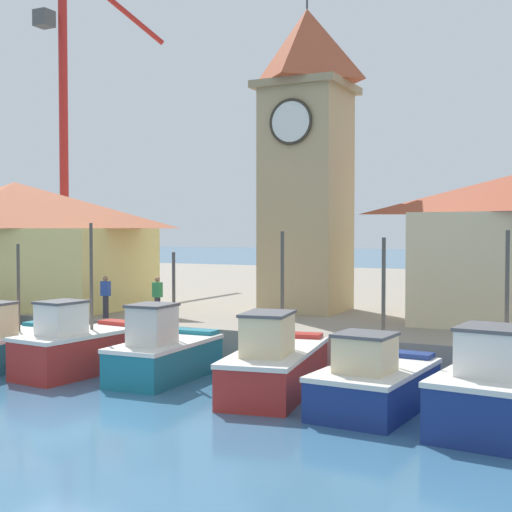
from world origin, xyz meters
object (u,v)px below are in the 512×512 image
at_px(dock_worker_near_tower, 106,296).
at_px(fishing_boat_left_inner, 6,344).
at_px(fishing_boat_mid_right, 275,365).
at_px(clock_tower, 307,151).
at_px(fishing_boat_center, 164,354).
at_px(port_crane_far, 67,161).
at_px(dock_worker_along_quay, 157,297).
at_px(fishing_boat_right_outer, 499,390).
at_px(fishing_boat_right_inner, 375,383).
at_px(warehouse_left, 15,242).
at_px(fishing_boat_mid_left, 78,347).

bearing_deg(dock_worker_near_tower, fishing_boat_left_inner, -93.24).
relative_size(fishing_boat_mid_right, clock_tower, 0.39).
distance_m(fishing_boat_left_inner, fishing_boat_center, 5.75).
relative_size(port_crane_far, dock_worker_along_quay, 12.63).
distance_m(port_crane_far, dock_worker_along_quay, 21.58).
bearing_deg(clock_tower, port_crane_far, 158.32).
distance_m(clock_tower, port_crane_far, 21.12).
relative_size(fishing_boat_right_outer, dock_worker_along_quay, 3.11).
relative_size(fishing_boat_center, fishing_boat_right_inner, 0.97).
bearing_deg(clock_tower, fishing_boat_left_inner, -120.71).
distance_m(warehouse_left, port_crane_far, 13.93).
bearing_deg(fishing_boat_mid_left, fishing_boat_mid_right, 3.03).
xyz_separation_m(fishing_boat_left_inner, fishing_boat_mid_left, (2.86, 0.16, 0.09)).
bearing_deg(fishing_boat_right_outer, clock_tower, 130.64).
bearing_deg(dock_worker_near_tower, dock_worker_along_quay, 11.94).
bearing_deg(fishing_boat_right_inner, fishing_boat_mid_left, 178.34).
xyz_separation_m(port_crane_far, dock_worker_along_quay, (15.74, -13.03, -6.92)).
bearing_deg(fishing_boat_mid_right, clock_tower, 107.91).
relative_size(fishing_boat_mid_right, warehouse_left, 0.43).
relative_size(fishing_boat_right_inner, warehouse_left, 0.34).
xyz_separation_m(fishing_boat_right_inner, warehouse_left, (-19.08, 7.18, 3.22)).
height_order(warehouse_left, dock_worker_near_tower, warehouse_left).
relative_size(clock_tower, port_crane_far, 0.69).
bearing_deg(clock_tower, warehouse_left, -165.32).
bearing_deg(fishing_boat_center, clock_tower, 87.17).
distance_m(fishing_boat_mid_right, dock_worker_near_tower, 10.15).
bearing_deg(fishing_boat_left_inner, fishing_boat_right_outer, -0.65).
bearing_deg(dock_worker_along_quay, fishing_boat_mid_left, -84.16).
relative_size(fishing_boat_mid_right, fishing_boat_right_inner, 1.28).
xyz_separation_m(fishing_boat_mid_left, dock_worker_along_quay, (-0.52, 5.04, 1.10)).
bearing_deg(port_crane_far, warehouse_left, -58.99).
xyz_separation_m(fishing_boat_center, fishing_boat_mid_right, (3.70, -0.10, 0.01)).
height_order(fishing_boat_left_inner, port_crane_far, port_crane_far).
distance_m(fishing_boat_mid_left, fishing_boat_right_inner, 9.54).
bearing_deg(fishing_boat_right_inner, fishing_boat_right_outer, -1.17).
bearing_deg(warehouse_left, dock_worker_near_tower, -18.35).
distance_m(fishing_boat_center, fishing_boat_right_outer, 9.63).
bearing_deg(fishing_boat_mid_right, fishing_boat_right_outer, -6.59).
distance_m(fishing_boat_mid_left, dock_worker_along_quay, 5.18).
bearing_deg(dock_worker_along_quay, fishing_boat_right_inner, -27.87).
bearing_deg(dock_worker_along_quay, fishing_boat_mid_right, -33.59).
distance_m(fishing_boat_mid_right, fishing_boat_right_inner, 3.05).
height_order(fishing_boat_right_inner, clock_tower, clock_tower).
relative_size(fishing_boat_center, warehouse_left, 0.33).
distance_m(fishing_boat_mid_left, warehouse_left, 12.18).
height_order(fishing_boat_right_outer, warehouse_left, warehouse_left).
height_order(clock_tower, dock_worker_along_quay, clock_tower).
distance_m(fishing_boat_right_inner, dock_worker_along_quay, 11.44).
xyz_separation_m(fishing_boat_left_inner, fishing_boat_center, (5.72, 0.61, 0.05)).
bearing_deg(warehouse_left, clock_tower, 14.68).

